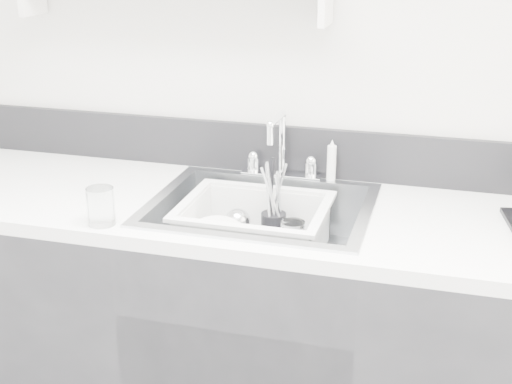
% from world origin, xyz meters
% --- Properties ---
extents(counter_run, '(3.20, 0.62, 0.92)m').
position_xyz_m(counter_run, '(0.00, 1.19, 0.46)').
color(counter_run, '#242427').
rests_on(counter_run, ground).
extents(backsplash, '(3.20, 0.02, 0.16)m').
position_xyz_m(backsplash, '(0.00, 1.49, 1.00)').
color(backsplash, black).
rests_on(backsplash, counter_run).
extents(sink, '(0.64, 0.52, 0.20)m').
position_xyz_m(sink, '(0.00, 1.19, 0.83)').
color(sink, silver).
rests_on(sink, counter_run).
extents(faucet, '(0.26, 0.18, 0.23)m').
position_xyz_m(faucet, '(0.00, 1.44, 0.98)').
color(faucet, silver).
rests_on(faucet, counter_run).
extents(side_sprayer, '(0.03, 0.03, 0.14)m').
position_xyz_m(side_sprayer, '(0.16, 1.44, 0.99)').
color(side_sprayer, white).
rests_on(side_sprayer, counter_run).
extents(wash_tub, '(0.53, 0.49, 0.17)m').
position_xyz_m(wash_tub, '(-0.02, 1.20, 0.84)').
color(wash_tub, white).
rests_on(wash_tub, sink).
extents(plate_stack, '(0.23, 0.23, 0.09)m').
position_xyz_m(plate_stack, '(-0.12, 1.14, 0.79)').
color(plate_stack, white).
rests_on(plate_stack, wash_tub).
extents(utensil_cup, '(0.08, 0.08, 0.26)m').
position_xyz_m(utensil_cup, '(0.02, 1.28, 0.82)').
color(utensil_cup, black).
rests_on(utensil_cup, wash_tub).
extents(ladle, '(0.31, 0.28, 0.09)m').
position_xyz_m(ladle, '(-0.03, 1.21, 0.81)').
color(ladle, silver).
rests_on(ladle, wash_tub).
extents(tumbler_in_tub, '(0.08, 0.08, 0.10)m').
position_xyz_m(tumbler_in_tub, '(0.09, 1.21, 0.82)').
color(tumbler_in_tub, white).
rests_on(tumbler_in_tub, wash_tub).
extents(tumbler_counter, '(0.09, 0.09, 0.10)m').
position_xyz_m(tumbler_counter, '(-0.38, 0.94, 0.97)').
color(tumbler_counter, white).
rests_on(tumbler_counter, counter_run).
extents(bowl_small, '(0.14, 0.14, 0.03)m').
position_xyz_m(bowl_small, '(0.07, 1.12, 0.78)').
color(bowl_small, white).
rests_on(bowl_small, wash_tub).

